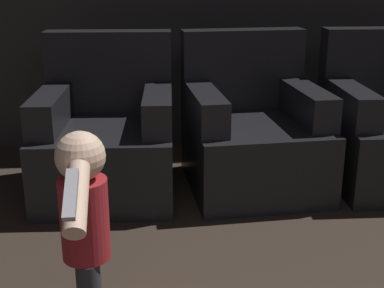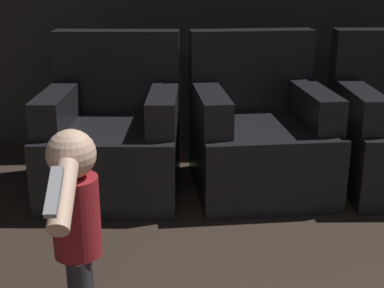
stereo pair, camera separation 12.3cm
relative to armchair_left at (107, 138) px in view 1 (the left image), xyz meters
name	(u,v)px [view 1 (the left image)]	position (x,y,z in m)	size (l,w,h in m)	color
armchair_left	(107,138)	(0.00, 0.00, 0.00)	(0.82, 0.88, 0.93)	black
armchair_middle	(252,134)	(0.88, 0.00, 0.00)	(0.84, 0.90, 0.93)	black
person_toddler	(84,220)	(0.01, -1.37, 0.14)	(0.17, 0.55, 0.79)	#28282D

